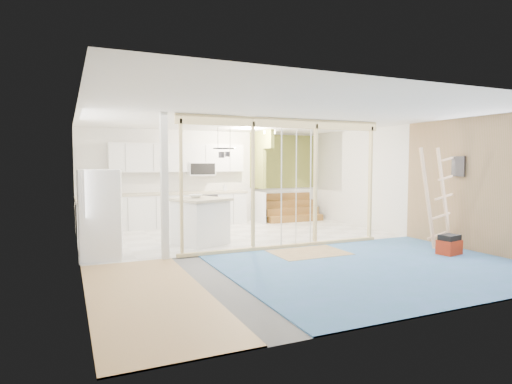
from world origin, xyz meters
name	(u,v)px	position (x,y,z in m)	size (l,w,h in m)	color
room	(272,184)	(0.00, 0.00, 1.30)	(7.01, 8.01, 2.61)	slate
floor_overlays	(273,248)	(0.07, 0.06, 0.01)	(7.00, 8.00, 0.03)	white
stud_frame	(259,169)	(-0.27, 0.00, 1.61)	(4.66, 0.14, 2.60)	#D2C181
base_cabinets	(156,212)	(-1.61, 3.36, 0.47)	(4.45, 2.24, 0.93)	white
upper_cabinets	(181,159)	(-0.84, 3.82, 1.82)	(3.60, 0.41, 0.85)	white
green_partition	(279,189)	(2.04, 3.66, 0.94)	(2.25, 1.51, 2.60)	olive
pot_rack	(224,151)	(-0.31, 1.89, 2.00)	(0.52, 0.52, 0.72)	black
sheathing_panel	(487,185)	(3.48, -2.00, 1.30)	(0.02, 4.00, 2.60)	#A37758
electrical_panel	(458,166)	(3.43, -1.40, 1.65)	(0.04, 0.30, 0.40)	#3B3B40
ceiling_light	(269,132)	(1.40, 3.00, 2.54)	(0.32, 0.32, 0.08)	#FFEABF
fridge	(102,215)	(-3.12, 0.45, 0.80)	(0.79, 0.76, 1.60)	white
island	(200,222)	(-1.13, 1.10, 0.49)	(1.31, 1.31, 0.98)	white
bowl	(196,196)	(-1.19, 1.22, 1.02)	(0.29, 0.29, 0.07)	white
soap_bottle_a	(117,188)	(-2.50, 3.82, 1.08)	(0.12, 0.12, 0.31)	silver
soap_bottle_b	(225,187)	(0.38, 3.74, 1.04)	(0.10, 0.10, 0.21)	silver
toolbox	(449,245)	(2.81, -1.79, 0.18)	(0.46, 0.37, 0.39)	maroon
ladder	(438,198)	(3.05, -1.28, 1.02)	(1.08, 0.05, 2.00)	beige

